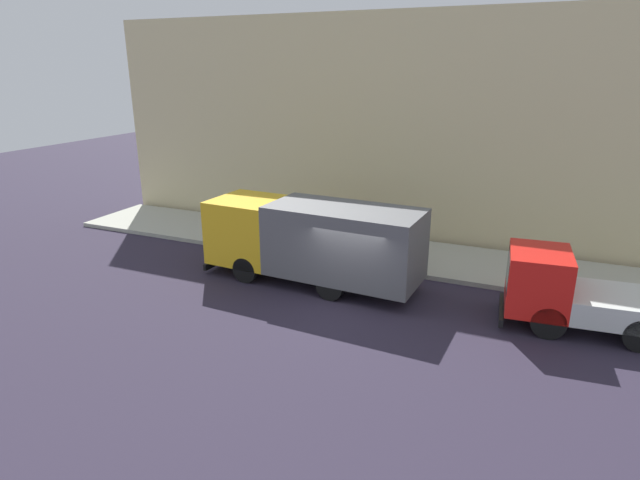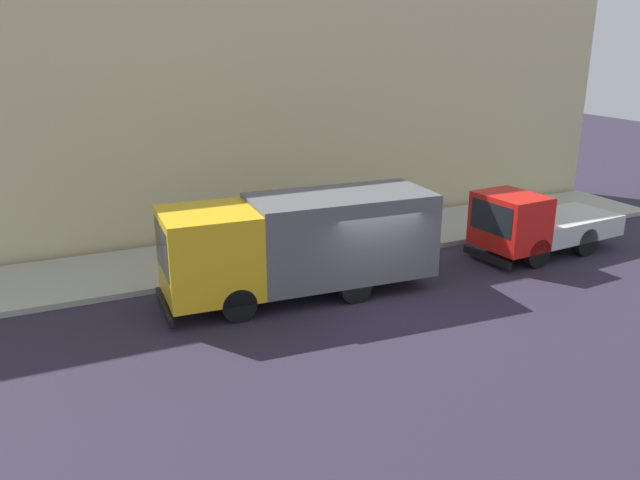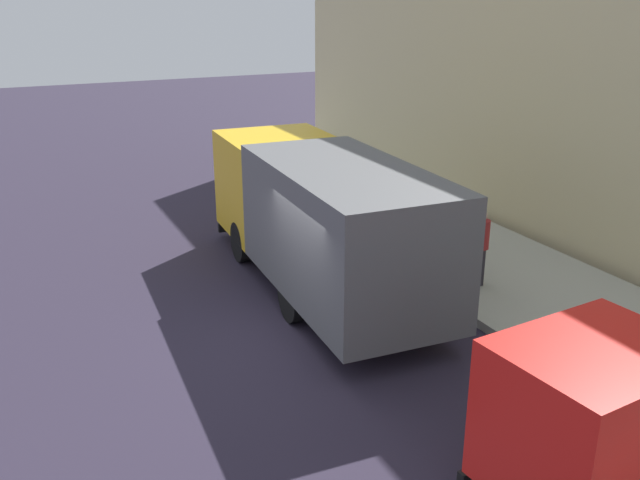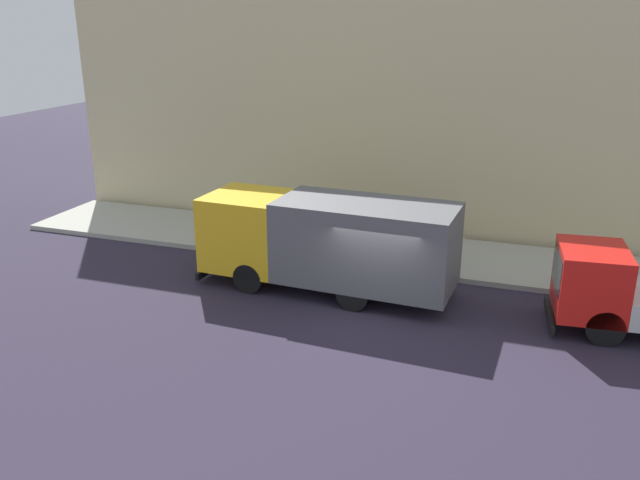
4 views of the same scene
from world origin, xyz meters
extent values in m
plane|color=#2B2536|center=(0.00, 0.00, 0.00)|extent=(80.00, 80.00, 0.00)
cube|color=#ABAC9C|center=(4.99, 0.00, 0.09)|extent=(3.98, 30.00, 0.18)
cube|color=beige|center=(7.48, 0.00, 4.83)|extent=(0.50, 30.00, 9.66)
cube|color=yellow|center=(1.29, 4.49, 1.64)|extent=(2.61, 2.61, 2.33)
cube|color=black|center=(1.35, 5.72, 1.92)|extent=(2.08, 0.17, 1.30)
cube|color=#595A5D|center=(1.09, 0.61, 1.70)|extent=(2.75, 5.41, 2.45)
cube|color=black|center=(1.36, 5.80, 0.26)|extent=(2.38, 0.24, 0.24)
cylinder|color=black|center=(0.17, 4.05, 0.47)|extent=(0.35, 0.96, 0.95)
cylinder|color=black|center=(2.35, 3.94, 0.47)|extent=(0.35, 0.96, 0.95)
cylinder|color=black|center=(0.00, 0.67, 0.47)|extent=(0.35, 0.96, 0.95)
cylinder|color=black|center=(2.18, 0.55, 0.47)|extent=(0.35, 0.96, 0.95)
cube|color=red|center=(0.99, -5.64, 1.39)|extent=(2.34, 1.91, 1.80)
cube|color=black|center=(0.92, -4.80, 1.60)|extent=(1.84, 0.22, 1.01)
cube|color=silver|center=(1.23, -8.33, 0.85)|extent=(2.51, 3.85, 0.72)
cube|color=black|center=(0.91, -4.72, 0.27)|extent=(2.11, 0.30, 0.24)
cylinder|color=black|center=(0.08, -6.07, 0.49)|extent=(0.38, 1.00, 0.98)
cylinder|color=black|center=(1.97, -5.91, 0.49)|extent=(0.38, 1.00, 0.98)
cylinder|color=black|center=(0.28, -8.42, 0.49)|extent=(0.38, 1.00, 0.98)
cylinder|color=black|center=(2.17, -8.25, 0.49)|extent=(0.38, 1.00, 0.98)
cylinder|color=#211F2C|center=(4.63, 2.58, 0.57)|extent=(0.32, 0.32, 0.79)
cylinder|color=#A3231D|center=(4.63, 2.58, 1.24)|extent=(0.43, 0.43, 0.56)
sphere|color=#956453|center=(4.63, 2.58, 1.62)|extent=(0.20, 0.20, 0.20)
cylinder|color=#27242D|center=(4.02, 0.21, 0.58)|extent=(0.35, 0.35, 0.81)
cylinder|color=maroon|center=(4.02, 0.21, 1.29)|extent=(0.46, 0.46, 0.61)
sphere|color=#C8A98B|center=(4.02, 0.21, 1.70)|extent=(0.21, 0.21, 0.21)
camera|label=1|loc=(-14.99, -5.51, 7.47)|focal=29.58mm
camera|label=2|loc=(-14.93, 8.64, 7.34)|focal=36.03mm
camera|label=3|loc=(-4.72, -10.37, 5.98)|focal=38.69mm
camera|label=4|loc=(-16.49, -4.01, 8.04)|focal=36.30mm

